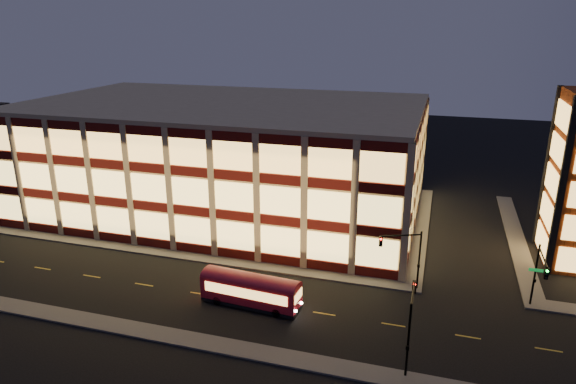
% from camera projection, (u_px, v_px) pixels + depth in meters
% --- Properties ---
extents(ground, '(200.00, 200.00, 0.00)m').
position_uv_depth(ground, '(191.00, 261.00, 54.87)').
color(ground, black).
rests_on(ground, ground).
extents(sidewalk_office_south, '(54.00, 2.00, 0.15)m').
position_uv_depth(sidewalk_office_south, '(171.00, 253.00, 56.58)').
color(sidewalk_office_south, '#514F4C').
rests_on(sidewalk_office_south, ground).
extents(sidewalk_office_east, '(2.00, 30.00, 0.15)m').
position_uv_depth(sidewalk_office_east, '(420.00, 226.00, 63.96)').
color(sidewalk_office_east, '#514F4C').
rests_on(sidewalk_office_east, ground).
extents(sidewalk_tower_west, '(2.00, 30.00, 0.15)m').
position_uv_depth(sidewalk_tower_west, '(515.00, 237.00, 60.93)').
color(sidewalk_tower_west, '#514F4C').
rests_on(sidewalk_tower_west, ground).
extents(sidewalk_near, '(100.00, 2.00, 0.15)m').
position_uv_depth(sidewalk_near, '(120.00, 326.00, 43.05)').
color(sidewalk_near, '#514F4C').
rests_on(sidewalk_near, ground).
extents(office_building, '(50.45, 30.45, 14.50)m').
position_uv_depth(office_building, '(226.00, 156.00, 68.72)').
color(office_building, tan).
rests_on(office_building, ground).
extents(traffic_signal_far, '(3.79, 1.87, 6.00)m').
position_uv_depth(traffic_signal_far, '(405.00, 251.00, 47.68)').
color(traffic_signal_far, black).
rests_on(traffic_signal_far, ground).
extents(traffic_signal_right, '(1.20, 4.37, 6.00)m').
position_uv_depth(traffic_signal_right, '(539.00, 271.00, 43.80)').
color(traffic_signal_right, black).
rests_on(traffic_signal_right, ground).
extents(traffic_signal_near, '(0.32, 4.45, 6.00)m').
position_uv_depth(traffic_signal_near, '(411.00, 316.00, 37.09)').
color(traffic_signal_near, black).
rests_on(traffic_signal_near, ground).
extents(trolley_bus, '(9.17, 2.95, 3.06)m').
position_uv_depth(trolley_bus, '(251.00, 289.00, 45.85)').
color(trolley_bus, maroon).
rests_on(trolley_bus, ground).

